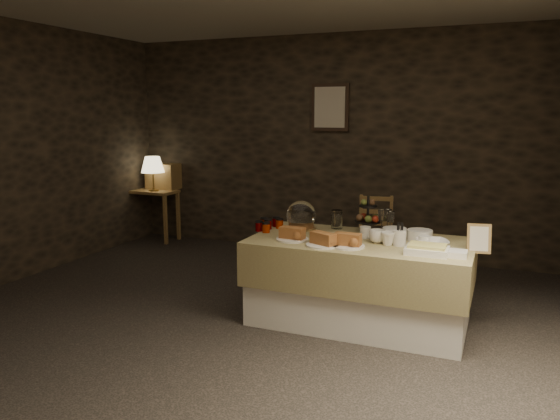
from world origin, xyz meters
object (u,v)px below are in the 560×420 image
at_px(chair, 375,238).
at_px(fruit_stand, 368,217).
at_px(table_lamp, 153,165).
at_px(buffet_table, 359,275).
at_px(wine_rack, 163,176).
at_px(console_table, 153,200).

xyz_separation_m(chair, fruit_stand, (0.19, -1.16, 0.45)).
xyz_separation_m(table_lamp, chair, (3.00, -0.24, -0.66)).
relative_size(buffet_table, fruit_stand, 5.63).
bearing_deg(wine_rack, buffet_table, -31.54).
relative_size(console_table, chair, 1.07).
distance_m(buffet_table, console_table, 3.73).
bearing_deg(chair, wine_rack, 163.85).
bearing_deg(chair, table_lamp, 168.18).
distance_m(console_table, table_lamp, 0.48).
height_order(buffet_table, table_lamp, table_lamp).
distance_m(table_lamp, wine_rack, 0.29).
height_order(wine_rack, chair, wine_rack).
xyz_separation_m(buffet_table, chair, (-0.21, 1.51, -0.04)).
bearing_deg(buffet_table, chair, 98.08).
bearing_deg(table_lamp, buffet_table, -28.47).
bearing_deg(console_table, chair, -5.41).
distance_m(buffet_table, fruit_stand, 0.54).
bearing_deg(fruit_stand, buffet_table, -86.15).
relative_size(buffet_table, console_table, 2.59).
bearing_deg(chair, buffet_table, -89.19).
distance_m(console_table, fruit_stand, 3.56).
bearing_deg(console_table, wine_rack, 74.48).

